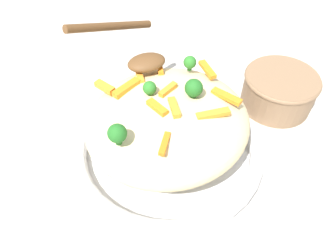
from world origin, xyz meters
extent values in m
plane|color=beige|center=(0.00, 0.00, 0.00)|extent=(2.40, 2.40, 0.00)
cylinder|color=silver|center=(0.00, 0.00, 0.01)|extent=(0.26, 0.26, 0.03)
torus|color=silver|center=(0.00, 0.00, 0.04)|extent=(0.29, 0.29, 0.02)
torus|color=black|center=(0.00, 0.00, 0.04)|extent=(0.28, 0.28, 0.00)
ellipsoid|color=beige|center=(0.00, 0.00, 0.09)|extent=(0.23, 0.22, 0.09)
cube|color=orange|center=(-0.01, -0.01, 0.13)|extent=(0.03, 0.02, 0.01)
cube|color=orange|center=(-0.08, 0.02, 0.12)|extent=(0.03, 0.04, 0.01)
cube|color=orange|center=(-0.08, -0.04, 0.12)|extent=(0.01, 0.04, 0.01)
cube|color=orange|center=(0.02, -0.07, 0.13)|extent=(0.01, 0.04, 0.01)
cube|color=orange|center=(0.00, 0.02, 0.13)|extent=(0.01, 0.03, 0.01)
cube|color=orange|center=(0.04, -0.05, 0.13)|extent=(0.04, 0.03, 0.01)
cube|color=orange|center=(0.02, 0.01, 0.13)|extent=(0.02, 0.03, 0.01)
cube|color=orange|center=(-0.04, 0.04, 0.13)|extent=(0.04, 0.02, 0.01)
cube|color=orange|center=(0.07, -0.06, 0.13)|extent=(0.02, 0.03, 0.01)
cube|color=orange|center=(0.03, 0.06, 0.12)|extent=(0.03, 0.03, 0.01)
cube|color=orange|center=(-0.02, -0.07, 0.13)|extent=(0.01, 0.03, 0.01)
cylinder|color=#296820|center=(0.02, -0.02, 0.13)|extent=(0.01, 0.01, 0.01)
sphere|color=#2D7A28|center=(0.02, -0.02, 0.14)|extent=(0.02, 0.02, 0.02)
cylinder|color=#205B1C|center=(-0.03, 0.01, 0.13)|extent=(0.01, 0.01, 0.01)
sphere|color=#236B23|center=(-0.03, 0.01, 0.14)|extent=(0.02, 0.02, 0.02)
cylinder|color=#296820|center=(-0.06, -0.05, 0.13)|extent=(0.01, 0.01, 0.01)
sphere|color=#2D7A28|center=(-0.06, -0.05, 0.14)|extent=(0.02, 0.02, 0.02)
cylinder|color=#205B1C|center=(0.08, 0.04, 0.13)|extent=(0.01, 0.01, 0.01)
sphere|color=#236B23|center=(0.08, 0.04, 0.14)|extent=(0.02, 0.02, 0.02)
ellipsoid|color=brown|center=(0.00, -0.08, 0.14)|extent=(0.06, 0.04, 0.02)
cylinder|color=brown|center=(0.03, -0.15, 0.16)|extent=(0.15, 0.07, 0.07)
cylinder|color=#8C6B4C|center=(-0.23, -0.04, 0.03)|extent=(0.13, 0.13, 0.07)
torus|color=#8C6B4C|center=(-0.23, -0.04, 0.06)|extent=(0.13, 0.13, 0.01)
camera|label=1|loc=(0.12, 0.27, 0.40)|focal=33.11mm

